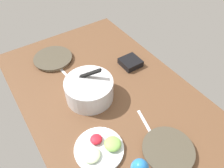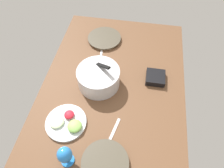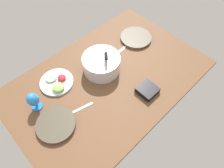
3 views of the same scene
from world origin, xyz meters
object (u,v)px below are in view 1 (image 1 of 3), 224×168
at_px(mixing_bowl, 89,89).
at_px(square_bowl_black, 130,62).
at_px(dinner_plate_left, 168,150).
at_px(fruit_platter, 100,148).
at_px(dinner_plate_right, 53,59).

height_order(mixing_bowl, square_bowl_black, mixing_bowl).
height_order(dinner_plate_left, fruit_platter, fruit_platter).
distance_m(dinner_plate_right, mixing_bowl, 0.48).
bearing_deg(dinner_plate_left, fruit_platter, 54.57).
height_order(dinner_plate_right, fruit_platter, fruit_platter).
bearing_deg(dinner_plate_right, dinner_plate_left, -169.05).
distance_m(fruit_platter, square_bowl_black, 0.71).
relative_size(mixing_bowl, fruit_platter, 1.15).
height_order(fruit_platter, square_bowl_black, fruit_platter).
distance_m(dinner_plate_left, dinner_plate_right, 1.06).
xyz_separation_m(dinner_plate_left, mixing_bowl, (0.56, 0.15, 0.06)).
height_order(dinner_plate_right, mixing_bowl, mixing_bowl).
xyz_separation_m(mixing_bowl, fruit_platter, (-0.35, 0.14, -0.06)).
bearing_deg(square_bowl_black, dinner_plate_right, 50.92).
xyz_separation_m(dinner_plate_left, dinner_plate_right, (1.04, 0.20, -0.00)).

